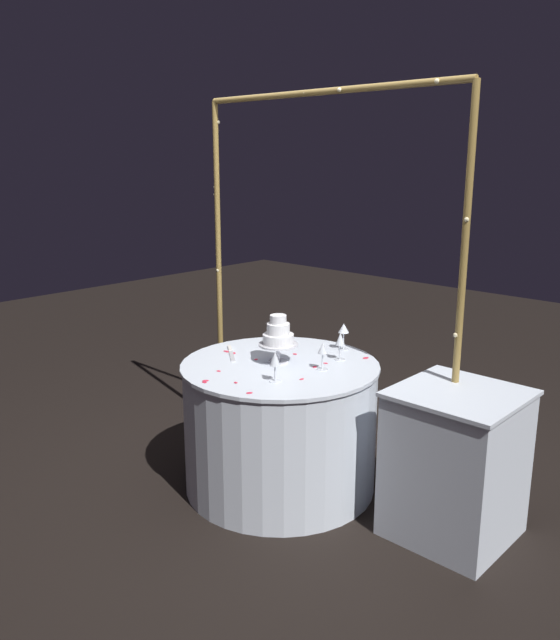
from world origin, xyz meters
TOP-DOWN VIEW (x-y plane):
  - ground_plane at (0.00, 0.00)m, footprint 12.00×12.00m
  - decorative_arch at (-0.00, 0.34)m, footprint 1.81×0.06m
  - main_table at (0.00, 0.00)m, footprint 1.10×1.10m
  - side_table at (0.96, 0.23)m, footprint 0.58×0.58m
  - tiered_cake at (-0.02, 0.01)m, footprint 0.22×0.22m
  - wine_glass_0 at (0.20, 0.28)m, footprint 0.06×0.06m
  - wine_glass_1 at (0.24, 0.08)m, footprint 0.06×0.06m
  - wine_glass_2 at (0.09, 0.45)m, footprint 0.06×0.06m
  - wine_glass_3 at (0.18, -0.23)m, footprint 0.06×0.06m
  - cake_knife at (-0.34, -0.05)m, footprint 0.25×0.20m
  - rose_petal_0 at (-0.05, 0.19)m, footprint 0.03×0.02m
  - rose_petal_1 at (-0.25, 0.34)m, footprint 0.04×0.04m
  - rose_petal_2 at (-0.08, -0.47)m, footprint 0.04×0.04m
  - rose_petal_3 at (-0.39, -0.05)m, footprint 0.03×0.03m
  - rose_petal_4 at (-0.26, 0.26)m, footprint 0.04×0.04m
  - rose_petal_5 at (0.18, 0.17)m, footprint 0.03×0.03m
  - rose_petal_6 at (0.29, 0.40)m, footprint 0.03×0.04m
  - rose_petal_7 at (0.21, -0.44)m, footprint 0.03×0.04m
  - rose_petal_8 at (0.05, -0.38)m, footprint 0.03×0.03m
  - rose_petal_9 at (-0.15, -0.32)m, footprint 0.03×0.02m
  - rose_petal_10 at (-0.33, -0.05)m, footprint 0.05×0.05m
  - rose_petal_11 at (0.26, -0.11)m, footprint 0.02×0.03m
  - rose_petal_12 at (-0.07, -0.49)m, footprint 0.03×0.03m
  - rose_petal_13 at (0.18, 0.08)m, footprint 0.03×0.04m
  - rose_petal_14 at (-0.38, -0.05)m, footprint 0.04×0.03m
  - rose_petal_15 at (-0.15, -0.04)m, footprint 0.03×0.03m

SIDE VIEW (x-z plane):
  - ground_plane at x=0.00m, z-range 0.00..0.00m
  - main_table at x=0.00m, z-range 0.00..0.74m
  - side_table at x=0.96m, z-range 0.00..0.76m
  - rose_petal_0 at x=-0.05m, z-range 0.74..0.74m
  - rose_petal_1 at x=-0.25m, z-range 0.74..0.74m
  - rose_petal_2 at x=-0.08m, z-range 0.74..0.74m
  - rose_petal_3 at x=-0.39m, z-range 0.74..0.74m
  - rose_petal_4 at x=-0.26m, z-range 0.74..0.74m
  - rose_petal_5 at x=0.18m, z-range 0.74..0.74m
  - rose_petal_6 at x=0.29m, z-range 0.74..0.74m
  - rose_petal_7 at x=0.21m, z-range 0.74..0.74m
  - rose_petal_8 at x=0.05m, z-range 0.74..0.74m
  - rose_petal_9 at x=-0.15m, z-range 0.74..0.74m
  - rose_petal_10 at x=-0.33m, z-range 0.74..0.74m
  - rose_petal_11 at x=0.26m, z-range 0.74..0.74m
  - rose_petal_12 at x=-0.07m, z-range 0.74..0.74m
  - rose_petal_13 at x=0.18m, z-range 0.74..0.74m
  - rose_petal_14 at x=-0.38m, z-range 0.74..0.74m
  - rose_petal_15 at x=-0.15m, z-range 0.74..0.74m
  - cake_knife at x=-0.34m, z-range 0.74..0.75m
  - wine_glass_1 at x=0.24m, z-range 0.77..0.92m
  - wine_glass_0 at x=0.20m, z-range 0.77..0.93m
  - wine_glass_3 at x=0.18m, z-range 0.77..0.93m
  - wine_glass_2 at x=0.09m, z-range 0.78..0.94m
  - tiered_cake at x=-0.02m, z-range 0.76..1.03m
  - decorative_arch at x=0.00m, z-range 0.31..2.51m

